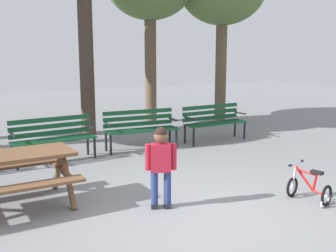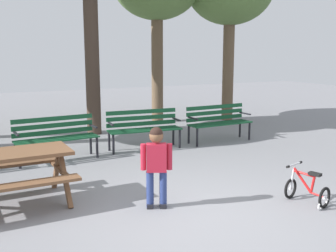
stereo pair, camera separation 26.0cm
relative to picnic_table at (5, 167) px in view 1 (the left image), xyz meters
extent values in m
plane|color=gray|center=(2.18, -1.48, -0.59)|extent=(36.00, 36.00, 0.00)
cube|color=brown|center=(0.00, 0.00, 0.15)|extent=(1.82, 0.81, 0.05)
cube|color=brown|center=(0.02, -0.55, -0.14)|extent=(1.81, 0.29, 0.04)
cube|color=brown|center=(0.79, -0.23, -0.24)|extent=(0.08, 0.57, 0.76)
cube|color=brown|center=(0.77, 0.27, -0.24)|extent=(0.08, 0.57, 0.76)
cube|color=brown|center=(0.78, 0.02, -0.17)|extent=(0.11, 1.10, 0.04)
cube|color=#144728|center=(1.15, 2.27, -0.15)|extent=(1.60, 0.19, 0.03)
cube|color=#144728|center=(1.16, 2.15, -0.15)|extent=(1.60, 0.19, 0.03)
cube|color=#144728|center=(1.17, 2.03, -0.15)|extent=(1.60, 0.19, 0.03)
cube|color=#144728|center=(1.18, 1.91, -0.15)|extent=(1.60, 0.19, 0.03)
cube|color=#144728|center=(1.15, 2.31, -0.05)|extent=(1.60, 0.17, 0.09)
cube|color=#144728|center=(1.15, 2.31, 0.08)|extent=(1.60, 0.17, 0.09)
cube|color=#144728|center=(1.15, 2.31, 0.21)|extent=(1.60, 0.17, 0.09)
cylinder|color=black|center=(1.92, 1.99, -0.37)|extent=(0.05, 0.05, 0.44)
cylinder|color=black|center=(1.90, 2.35, -0.37)|extent=(0.05, 0.05, 0.44)
cube|color=black|center=(1.91, 2.17, 0.03)|extent=(0.07, 0.40, 0.03)
cylinder|color=black|center=(0.43, 1.87, -0.37)|extent=(0.05, 0.05, 0.44)
cylinder|color=black|center=(0.40, 2.23, -0.37)|extent=(0.05, 0.05, 0.44)
cube|color=black|center=(0.41, 2.05, 0.03)|extent=(0.07, 0.40, 0.03)
cube|color=#144728|center=(3.08, 2.37, -0.15)|extent=(1.60, 0.20, 0.03)
cube|color=#144728|center=(3.07, 2.25, -0.15)|extent=(1.60, 0.20, 0.03)
cube|color=#144728|center=(3.06, 2.13, -0.15)|extent=(1.60, 0.20, 0.03)
cube|color=#144728|center=(3.05, 2.01, -0.15)|extent=(1.60, 0.20, 0.03)
cube|color=#144728|center=(3.08, 2.41, -0.05)|extent=(1.60, 0.17, 0.09)
cube|color=#144728|center=(3.08, 2.41, 0.08)|extent=(1.60, 0.17, 0.09)
cube|color=#144728|center=(3.08, 2.41, 0.21)|extent=(1.60, 0.17, 0.09)
cylinder|color=black|center=(3.80, 1.97, -0.37)|extent=(0.05, 0.05, 0.44)
cylinder|color=black|center=(3.83, 2.33, -0.37)|extent=(0.05, 0.05, 0.44)
cube|color=black|center=(3.81, 2.15, 0.03)|extent=(0.07, 0.40, 0.03)
cylinder|color=black|center=(2.30, 2.09, -0.37)|extent=(0.05, 0.05, 0.44)
cylinder|color=black|center=(2.33, 2.45, -0.37)|extent=(0.05, 0.05, 0.44)
cube|color=black|center=(2.32, 2.27, 0.03)|extent=(0.07, 0.40, 0.03)
cube|color=#144728|center=(4.96, 2.29, -0.15)|extent=(1.60, 0.13, 0.03)
cube|color=#144728|center=(4.96, 2.17, -0.15)|extent=(1.60, 0.13, 0.03)
cube|color=#144728|center=(4.97, 2.05, -0.15)|extent=(1.60, 0.13, 0.03)
cube|color=#144728|center=(4.97, 1.93, -0.15)|extent=(1.60, 0.13, 0.03)
cube|color=#144728|center=(4.95, 2.33, -0.05)|extent=(1.60, 0.11, 0.09)
cube|color=#144728|center=(4.95, 2.33, 0.08)|extent=(1.60, 0.11, 0.09)
cube|color=#144728|center=(4.95, 2.33, 0.21)|extent=(1.60, 0.11, 0.09)
cylinder|color=black|center=(5.72, 1.98, -0.37)|extent=(0.05, 0.05, 0.44)
cylinder|color=black|center=(5.71, 2.34, -0.37)|extent=(0.05, 0.05, 0.44)
cube|color=black|center=(5.71, 2.16, 0.03)|extent=(0.06, 0.40, 0.03)
cylinder|color=black|center=(4.22, 1.92, -0.37)|extent=(0.05, 0.05, 0.44)
cylinder|color=black|center=(4.21, 2.28, -0.37)|extent=(0.05, 0.05, 0.44)
cube|color=black|center=(4.21, 2.10, 0.03)|extent=(0.06, 0.40, 0.03)
cylinder|color=navy|center=(1.95, -1.00, -0.33)|extent=(0.10, 0.10, 0.52)
cube|color=black|center=(1.95, -1.00, -0.56)|extent=(0.15, 0.18, 0.06)
cylinder|color=navy|center=(1.78, -0.92, -0.33)|extent=(0.10, 0.10, 0.52)
cube|color=black|center=(1.78, -0.92, -0.56)|extent=(0.15, 0.18, 0.06)
cube|color=#B71E33|center=(1.86, -0.96, 0.12)|extent=(0.31, 0.25, 0.38)
sphere|color=brown|center=(1.86, -0.96, 0.42)|extent=(0.19, 0.19, 0.19)
sphere|color=black|center=(1.86, -0.96, 0.44)|extent=(0.18, 0.18, 0.18)
cylinder|color=#B71E33|center=(2.03, -1.03, 0.13)|extent=(0.08, 0.08, 0.36)
cylinder|color=#B71E33|center=(1.70, -0.89, 0.13)|extent=(0.08, 0.08, 0.36)
torus|color=black|center=(3.76, -1.52, -0.44)|extent=(0.30, 0.12, 0.30)
cylinder|color=silver|center=(3.76, -1.52, -0.44)|extent=(0.06, 0.05, 0.04)
torus|color=black|center=(3.90, -2.02, -0.44)|extent=(0.30, 0.12, 0.30)
cylinder|color=silver|center=(3.90, -2.02, -0.44)|extent=(0.06, 0.05, 0.04)
torus|color=white|center=(3.80, -2.05, -0.54)|extent=(0.11, 0.05, 0.11)
torus|color=white|center=(4.01, -1.99, -0.54)|extent=(0.11, 0.05, 0.11)
cylinder|color=red|center=(3.81, -1.69, -0.27)|extent=(0.12, 0.30, 0.32)
cylinder|color=red|center=(3.85, -1.85, -0.29)|extent=(0.06, 0.08, 0.27)
cylinder|color=red|center=(3.88, -1.92, -0.43)|extent=(0.08, 0.20, 0.05)
cylinder|color=silver|center=(3.77, -1.54, -0.28)|extent=(0.05, 0.08, 0.32)
cylinder|color=red|center=(3.82, -1.71, -0.17)|extent=(0.12, 0.32, 0.05)
cube|color=black|center=(3.86, -1.87, -0.14)|extent=(0.13, 0.19, 0.04)
cylinder|color=silver|center=(3.77, -1.56, -0.07)|extent=(0.33, 0.12, 0.02)
cylinder|color=black|center=(3.61, -1.61, -0.07)|extent=(0.06, 0.05, 0.04)
cylinder|color=black|center=(3.93, -1.51, -0.07)|extent=(0.06, 0.05, 0.04)
cylinder|color=#423328|center=(2.58, 4.39, 1.46)|extent=(0.36, 0.36, 4.11)
cylinder|color=brown|center=(4.83, 5.30, 1.00)|extent=(0.34, 0.34, 3.19)
cylinder|color=brown|center=(6.94, 4.69, 0.95)|extent=(0.34, 0.34, 3.08)
camera|label=1|loc=(-0.64, -5.71, 1.54)|focal=43.92mm
camera|label=2|loc=(-0.41, -5.83, 1.54)|focal=43.92mm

